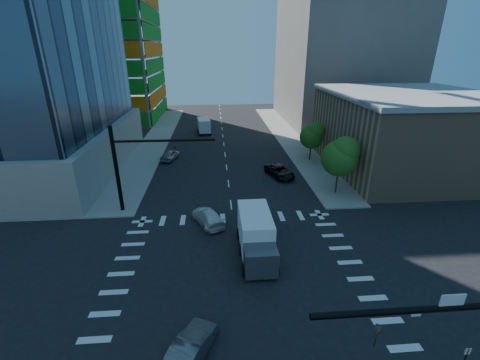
{
  "coord_description": "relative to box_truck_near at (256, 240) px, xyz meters",
  "views": [
    {
      "loc": [
        -1.51,
        -19.54,
        15.96
      ],
      "look_at": [
        0.68,
        8.0,
        4.57
      ],
      "focal_mm": 24.0,
      "sensor_mm": 36.0,
      "label": 1
    }
  ],
  "objects": [
    {
      "name": "box_truck_far",
      "position": [
        -5.38,
        42.42,
        -0.19
      ],
      "size": [
        3.1,
        5.93,
        2.98
      ],
      "rotation": [
        0.0,
        0.0,
        3.27
      ],
      "color": "black",
      "rests_on": "ground"
    },
    {
      "name": "box_truck_near",
      "position": [
        0.0,
        0.0,
        0.0
      ],
      "size": [
        2.77,
        6.49,
        3.4
      ],
      "rotation": [
        0.0,
        0.0,
        0.0
      ],
      "color": "black",
      "rests_on": "ground"
    },
    {
      "name": "no_parking_sign",
      "position": [
        9.11,
        -11.51,
        -0.12
      ],
      "size": [
        0.3,
        0.06,
        2.2
      ],
      "color": "black",
      "rests_on": "ground"
    },
    {
      "name": "car_sb_mid",
      "position": [
        -10.09,
        25.66,
        -0.74
      ],
      "size": [
        2.92,
        4.82,
        1.54
      ],
      "primitive_type": "imported",
      "rotation": [
        0.0,
        0.0,
        2.88
      ],
      "color": "#95969B",
      "rests_on": "ground"
    },
    {
      "name": "car_sb_near",
      "position": [
        -4.06,
        5.7,
        -0.8
      ],
      "size": [
        3.79,
        5.24,
        1.41
      ],
      "primitive_type": "imported",
      "rotation": [
        0.0,
        0.0,
        3.56
      ],
      "color": "silver",
      "rests_on": "ground"
    },
    {
      "name": "tree_south",
      "position": [
        11.04,
        11.39,
        3.18
      ],
      "size": [
        4.16,
        4.16,
        6.82
      ],
      "color": "#382316",
      "rests_on": "sidewalk_ne"
    },
    {
      "name": "car_nb_far",
      "position": [
        5.36,
        17.43,
        -0.78
      ],
      "size": [
        3.91,
        5.7,
        1.45
      ],
      "primitive_type": "imported",
      "rotation": [
        0.0,
        0.0,
        0.32
      ],
      "color": "black",
      "rests_on": "ground"
    },
    {
      "name": "commercial_building",
      "position": [
        23.41,
        19.49,
        3.81
      ],
      "size": [
        20.5,
        22.5,
        10.6
      ],
      "color": "#A57E5F",
      "rests_on": "ground"
    },
    {
      "name": "car_sb_cross",
      "position": [
        -4.83,
        -9.25,
        -0.77
      ],
      "size": [
        3.27,
        4.71,
        1.47
      ],
      "primitive_type": "imported",
      "rotation": [
        0.0,
        0.0,
        2.71
      ],
      "color": "#515257",
      "rests_on": "ground"
    },
    {
      "name": "construction_building",
      "position": [
        -29.0,
        59.42,
        23.11
      ],
      "size": [
        25.16,
        34.5,
        70.6
      ],
      "color": "gray",
      "rests_on": "ground"
    },
    {
      "name": "ground",
      "position": [
        -1.59,
        -2.51,
        -1.51
      ],
      "size": [
        160.0,
        160.0,
        0.0
      ],
      "primitive_type": "plane",
      "color": "black",
      "rests_on": "ground"
    },
    {
      "name": "tree_north",
      "position": [
        11.34,
        23.39,
        2.48
      ],
      "size": [
        3.54,
        3.52,
        5.78
      ],
      "color": "#382316",
      "rests_on": "sidewalk_ne"
    },
    {
      "name": "sidewalk_nw",
      "position": [
        -14.09,
        37.49,
        -1.43
      ],
      "size": [
        5.0,
        60.0,
        0.15
      ],
      "primitive_type": "cube",
      "color": "gray",
      "rests_on": "ground"
    },
    {
      "name": "sidewalk_ne",
      "position": [
        10.91,
        37.49,
        -1.43
      ],
      "size": [
        5.0,
        60.0,
        0.15
      ],
      "primitive_type": "cube",
      "color": "gray",
      "rests_on": "ground"
    },
    {
      "name": "bg_building_ne",
      "position": [
        25.41,
        52.49,
        12.49
      ],
      "size": [
        24.0,
        30.0,
        28.0
      ],
      "primitive_type": "cube",
      "color": "#625D59",
      "rests_on": "ground"
    },
    {
      "name": "signal_mast_nw",
      "position": [
        -11.59,
        8.99,
        3.99
      ],
      "size": [
        10.2,
        0.4,
        9.0
      ],
      "color": "black",
      "rests_on": "sidewalk_nw"
    },
    {
      "name": "road_markings",
      "position": [
        -1.59,
        -2.51,
        -1.5
      ],
      "size": [
        20.0,
        20.0,
        0.01
      ],
      "primitive_type": "cube",
      "color": "silver",
      "rests_on": "ground"
    }
  ]
}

